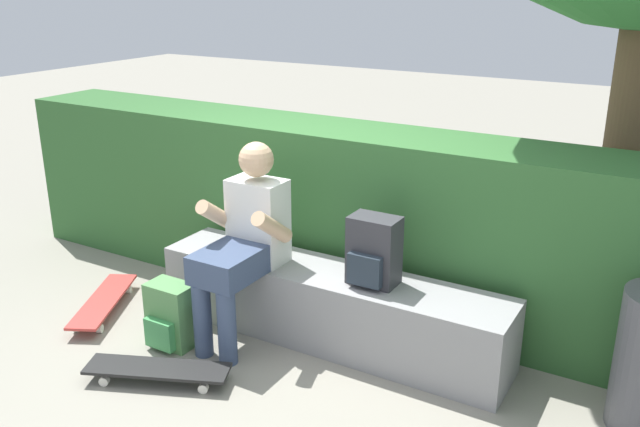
{
  "coord_description": "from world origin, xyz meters",
  "views": [
    {
      "loc": [
        1.81,
        -2.91,
        2.13
      ],
      "look_at": [
        -0.03,
        0.24,
        0.84
      ],
      "focal_mm": 37.91,
      "sensor_mm": 36.0,
      "label": 1
    }
  ],
  "objects_px": {
    "skateboard_near_person": "(157,369)",
    "backpack_on_bench": "(373,252)",
    "person_skater": "(244,238)",
    "skateboard_beside_bench": "(103,301)",
    "backpack_on_ground": "(171,316)",
    "bench_main": "(330,306)"
  },
  "relations": [
    {
      "from": "skateboard_near_person",
      "to": "backpack_on_bench",
      "type": "height_order",
      "value": "backpack_on_bench"
    },
    {
      "from": "backpack_on_bench",
      "to": "skateboard_beside_bench",
      "type": "bearing_deg",
      "value": -166.21
    },
    {
      "from": "skateboard_beside_bench",
      "to": "backpack_on_bench",
      "type": "bearing_deg",
      "value": 13.79
    },
    {
      "from": "skateboard_near_person",
      "to": "backpack_on_ground",
      "type": "xyz_separation_m",
      "value": [
        -0.2,
        0.34,
        0.12
      ]
    },
    {
      "from": "skateboard_near_person",
      "to": "backpack_on_bench",
      "type": "bearing_deg",
      "value": 44.62
    },
    {
      "from": "bench_main",
      "to": "skateboard_beside_bench",
      "type": "bearing_deg",
      "value": -163.33
    },
    {
      "from": "skateboard_near_person",
      "to": "skateboard_beside_bench",
      "type": "distance_m",
      "value": 0.99
    },
    {
      "from": "person_skater",
      "to": "skateboard_beside_bench",
      "type": "xyz_separation_m",
      "value": [
        -1.02,
        -0.23,
        -0.58
      ]
    },
    {
      "from": "bench_main",
      "to": "skateboard_beside_bench",
      "type": "xyz_separation_m",
      "value": [
        -1.49,
        -0.44,
        -0.15
      ]
    },
    {
      "from": "person_skater",
      "to": "backpack_on_ground",
      "type": "bearing_deg",
      "value": -135.5
    },
    {
      "from": "skateboard_near_person",
      "to": "backpack_on_ground",
      "type": "bearing_deg",
      "value": 120.46
    },
    {
      "from": "backpack_on_ground",
      "to": "skateboard_beside_bench",
      "type": "bearing_deg",
      "value": 172.43
    },
    {
      "from": "skateboard_near_person",
      "to": "skateboard_beside_bench",
      "type": "height_order",
      "value": "same"
    },
    {
      "from": "bench_main",
      "to": "skateboard_beside_bench",
      "type": "height_order",
      "value": "bench_main"
    },
    {
      "from": "person_skater",
      "to": "skateboard_near_person",
      "type": "distance_m",
      "value": 0.89
    },
    {
      "from": "bench_main",
      "to": "backpack_on_ground",
      "type": "height_order",
      "value": "bench_main"
    },
    {
      "from": "backpack_on_bench",
      "to": "backpack_on_ground",
      "type": "bearing_deg",
      "value": -154.05
    },
    {
      "from": "bench_main",
      "to": "backpack_on_bench",
      "type": "relative_size",
      "value": 5.56
    },
    {
      "from": "skateboard_beside_bench",
      "to": "backpack_on_bench",
      "type": "distance_m",
      "value": 1.92
    },
    {
      "from": "bench_main",
      "to": "skateboard_near_person",
      "type": "bearing_deg",
      "value": -123.98
    },
    {
      "from": "backpack_on_bench",
      "to": "backpack_on_ground",
      "type": "relative_size",
      "value": 1.0
    },
    {
      "from": "skateboard_beside_bench",
      "to": "backpack_on_bench",
      "type": "xyz_separation_m",
      "value": [
        1.77,
        0.44,
        0.58
      ]
    }
  ]
}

